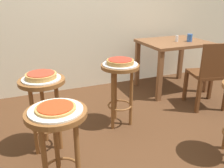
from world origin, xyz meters
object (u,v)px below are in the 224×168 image
at_px(serving_plate_rear, 120,64).
at_px(cup_near_edge, 190,38).
at_px(serving_plate_leftside, 41,79).
at_px(wooden_chair, 210,73).
at_px(stool_middle, 58,135).
at_px(condiment_shaker, 177,39).
at_px(pizza_leftside, 41,76).
at_px(stool_rear, 120,81).
at_px(serving_plate_middle, 56,110).
at_px(pizza_rear, 120,62).
at_px(dining_table, 173,49).
at_px(pizza_middle, 56,108).
at_px(stool_leftside, 44,98).

height_order(serving_plate_rear, cup_near_edge, cup_near_edge).
bearing_deg(serving_plate_leftside, wooden_chair, 3.15).
bearing_deg(serving_plate_rear, stool_middle, -135.26).
bearing_deg(condiment_shaker, stool_middle, -143.82).
distance_m(pizza_leftside, condiment_shaker, 2.12).
distance_m(serving_plate_leftside, pizza_leftside, 0.03).
bearing_deg(serving_plate_leftside, stool_rear, 10.42).
bearing_deg(stool_rear, serving_plate_middle, -135.26).
bearing_deg(cup_near_edge, serving_plate_middle, -147.25).
xyz_separation_m(pizza_rear, dining_table, (1.15, 0.69, -0.12)).
bearing_deg(pizza_leftside, dining_table, 23.30).
height_order(stool_middle, pizza_leftside, pizza_leftside).
bearing_deg(wooden_chair, condiment_shaker, 92.64).
bearing_deg(wooden_chair, pizza_leftside, -176.85).
height_order(serving_plate_middle, pizza_middle, pizza_middle).
bearing_deg(stool_leftside, cup_near_edge, 18.80).
relative_size(serving_plate_middle, serving_plate_leftside, 1.05).
distance_m(stool_middle, condiment_shaker, 2.44).
bearing_deg(wooden_chair, stool_leftside, -176.85).
height_order(stool_leftside, stool_rear, same).
xyz_separation_m(serving_plate_rear, pizza_rear, (0.00, 0.00, 0.03)).
height_order(stool_leftside, condiment_shaker, condiment_shaker).
height_order(stool_leftside, wooden_chair, wooden_chair).
distance_m(serving_plate_middle, wooden_chair, 2.14).
relative_size(pizza_leftside, condiment_shaker, 3.12).
bearing_deg(pizza_rear, dining_table, 31.11).
xyz_separation_m(pizza_rear, wooden_chair, (1.19, -0.04, -0.26)).
height_order(serving_plate_middle, cup_near_edge, cup_near_edge).
xyz_separation_m(pizza_middle, serving_plate_leftside, (-0.01, 0.64, -0.02)).
bearing_deg(stool_rear, condiment_shaker, 28.94).
height_order(pizza_leftside, dining_table, pizza_leftside).
bearing_deg(dining_table, condiment_shaker, -80.10).
distance_m(dining_table, cup_near_edge, 0.28).
height_order(stool_middle, serving_plate_leftside, serving_plate_leftside).
height_order(serving_plate_rear, wooden_chair, wooden_chair).
bearing_deg(serving_plate_middle, pizza_leftside, 90.84).
relative_size(cup_near_edge, wooden_chair, 0.13).
bearing_deg(pizza_middle, dining_table, 37.31).
bearing_deg(condiment_shaker, pizza_rear, -151.06).
height_order(stool_middle, pizza_middle, pizza_middle).
bearing_deg(cup_near_edge, pizza_middle, -147.25).
relative_size(cup_near_edge, condiment_shaker, 1.27).
distance_m(stool_middle, serving_plate_middle, 0.18).
bearing_deg(pizza_middle, stool_middle, -153.43).
height_order(stool_rear, wooden_chair, wooden_chair).
bearing_deg(stool_middle, serving_plate_leftside, 90.84).
distance_m(pizza_leftside, serving_plate_rear, 0.82).
bearing_deg(serving_plate_leftside, stool_leftside, 165.96).
xyz_separation_m(pizza_middle, cup_near_edge, (2.13, 1.37, 0.07)).
relative_size(pizza_leftside, cup_near_edge, 2.46).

